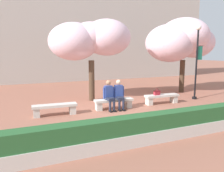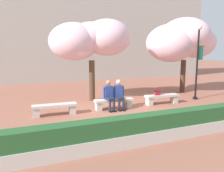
{
  "view_description": "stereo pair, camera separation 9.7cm",
  "coord_description": "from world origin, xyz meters",
  "px_view_note": "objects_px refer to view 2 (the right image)",
  "views": [
    {
      "loc": [
        -3.75,
        -8.61,
        2.49
      ],
      "look_at": [
        0.0,
        0.2,
        1.0
      ],
      "focal_mm": 35.0,
      "sensor_mm": 36.0,
      "label": 1
    },
    {
      "loc": [
        -3.67,
        -8.65,
        2.49
      ],
      "look_at": [
        0.0,
        0.2,
        1.0
      ],
      "focal_mm": 35.0,
      "sensor_mm": 36.0,
      "label": 2
    }
  ],
  "objects_px": {
    "stone_bench_near_west": "(114,102)",
    "stone_bench_center": "(162,98)",
    "person_seated_right": "(119,93)",
    "cherry_tree_secondary": "(182,40)",
    "stone_bench_west_end": "(55,108)",
    "person_seated_left": "(109,94)",
    "handbag": "(157,93)",
    "lamp_post_with_banner": "(198,55)",
    "cherry_tree_main": "(90,39)"
  },
  "relations": [
    {
      "from": "stone_bench_near_west",
      "to": "person_seated_left",
      "type": "height_order",
      "value": "person_seated_left"
    },
    {
      "from": "stone_bench_west_end",
      "to": "handbag",
      "type": "distance_m",
      "value": 4.81
    },
    {
      "from": "stone_bench_west_end",
      "to": "cherry_tree_main",
      "type": "distance_m",
      "value": 4.17
    },
    {
      "from": "stone_bench_center",
      "to": "cherry_tree_main",
      "type": "bearing_deg",
      "value": 143.44
    },
    {
      "from": "stone_bench_near_west",
      "to": "handbag",
      "type": "xyz_separation_m",
      "value": [
        2.26,
        -0.0,
        0.28
      ]
    },
    {
      "from": "stone_bench_west_end",
      "to": "stone_bench_center",
      "type": "distance_m",
      "value": 5.1
    },
    {
      "from": "handbag",
      "to": "lamp_post_with_banner",
      "type": "height_order",
      "value": "lamp_post_with_banner"
    },
    {
      "from": "person_seated_left",
      "to": "person_seated_right",
      "type": "distance_m",
      "value": 0.47
    },
    {
      "from": "cherry_tree_secondary",
      "to": "lamp_post_with_banner",
      "type": "xyz_separation_m",
      "value": [
        -0.61,
        -1.97,
        -0.86
      ]
    },
    {
      "from": "lamp_post_with_banner",
      "to": "stone_bench_near_west",
      "type": "bearing_deg",
      "value": -177.59
    },
    {
      "from": "stone_bench_center",
      "to": "cherry_tree_secondary",
      "type": "height_order",
      "value": "cherry_tree_secondary"
    },
    {
      "from": "handbag",
      "to": "cherry_tree_secondary",
      "type": "relative_size",
      "value": 0.07
    },
    {
      "from": "handbag",
      "to": "cherry_tree_main",
      "type": "xyz_separation_m",
      "value": [
        -2.62,
        2.16,
        2.55
      ]
    },
    {
      "from": "stone_bench_west_end",
      "to": "lamp_post_with_banner",
      "type": "distance_m",
      "value": 7.65
    },
    {
      "from": "cherry_tree_secondary",
      "to": "lamp_post_with_banner",
      "type": "distance_m",
      "value": 2.23
    },
    {
      "from": "stone_bench_near_west",
      "to": "stone_bench_center",
      "type": "height_order",
      "value": "same"
    },
    {
      "from": "handbag",
      "to": "person_seated_right",
      "type": "bearing_deg",
      "value": -178.54
    },
    {
      "from": "cherry_tree_main",
      "to": "lamp_post_with_banner",
      "type": "relative_size",
      "value": 1.07
    },
    {
      "from": "person_seated_right",
      "to": "cherry_tree_secondary",
      "type": "height_order",
      "value": "cherry_tree_secondary"
    },
    {
      "from": "cherry_tree_main",
      "to": "cherry_tree_secondary",
      "type": "relative_size",
      "value": 0.89
    },
    {
      "from": "person_seated_left",
      "to": "cherry_tree_main",
      "type": "distance_m",
      "value": 3.29
    },
    {
      "from": "stone_bench_west_end",
      "to": "handbag",
      "type": "bearing_deg",
      "value": -0.02
    },
    {
      "from": "person_seated_left",
      "to": "stone_bench_center",
      "type": "bearing_deg",
      "value": 1.1
    },
    {
      "from": "stone_bench_center",
      "to": "handbag",
      "type": "xyz_separation_m",
      "value": [
        -0.29,
        -0.0,
        0.28
      ]
    },
    {
      "from": "stone_bench_west_end",
      "to": "stone_bench_center",
      "type": "height_order",
      "value": "same"
    },
    {
      "from": "person_seated_right",
      "to": "cherry_tree_secondary",
      "type": "relative_size",
      "value": 0.28
    },
    {
      "from": "stone_bench_near_west",
      "to": "handbag",
      "type": "height_order",
      "value": "handbag"
    },
    {
      "from": "handbag",
      "to": "cherry_tree_secondary",
      "type": "bearing_deg",
      "value": 34.39
    },
    {
      "from": "person_seated_left",
      "to": "handbag",
      "type": "relative_size",
      "value": 3.81
    },
    {
      "from": "stone_bench_center",
      "to": "handbag",
      "type": "height_order",
      "value": "handbag"
    },
    {
      "from": "person_seated_right",
      "to": "stone_bench_center",
      "type": "bearing_deg",
      "value": 1.32
    },
    {
      "from": "stone_bench_west_end",
      "to": "cherry_tree_main",
      "type": "bearing_deg",
      "value": 44.74
    },
    {
      "from": "handbag",
      "to": "stone_bench_near_west",
      "type": "bearing_deg",
      "value": 179.96
    },
    {
      "from": "person_seated_right",
      "to": "cherry_tree_secondary",
      "type": "distance_m",
      "value": 6.19
    },
    {
      "from": "person_seated_right",
      "to": "cherry_tree_main",
      "type": "xyz_separation_m",
      "value": [
        -0.6,
        2.22,
        2.43
      ]
    },
    {
      "from": "stone_bench_west_end",
      "to": "person_seated_right",
      "type": "relative_size",
      "value": 1.36
    },
    {
      "from": "stone_bench_west_end",
      "to": "person_seated_left",
      "type": "distance_m",
      "value": 2.34
    },
    {
      "from": "stone_bench_near_west",
      "to": "person_seated_left",
      "type": "distance_m",
      "value": 0.47
    },
    {
      "from": "person_seated_left",
      "to": "cherry_tree_secondary",
      "type": "xyz_separation_m",
      "value": [
        5.67,
        2.23,
        2.5
      ]
    },
    {
      "from": "stone_bench_west_end",
      "to": "person_seated_right",
      "type": "distance_m",
      "value": 2.81
    },
    {
      "from": "person_seated_right",
      "to": "handbag",
      "type": "distance_m",
      "value": 2.03
    },
    {
      "from": "person_seated_right",
      "to": "cherry_tree_main",
      "type": "bearing_deg",
      "value": 105.15
    },
    {
      "from": "handbag",
      "to": "lamp_post_with_banner",
      "type": "bearing_deg",
      "value": 4.56
    },
    {
      "from": "stone_bench_near_west",
      "to": "stone_bench_center",
      "type": "xyz_separation_m",
      "value": [
        2.55,
        0.0,
        0.0
      ]
    },
    {
      "from": "person_seated_right",
      "to": "lamp_post_with_banner",
      "type": "height_order",
      "value": "lamp_post_with_banner"
    },
    {
      "from": "stone_bench_near_west",
      "to": "cherry_tree_main",
      "type": "height_order",
      "value": "cherry_tree_main"
    },
    {
      "from": "handbag",
      "to": "cherry_tree_main",
      "type": "bearing_deg",
      "value": 140.5
    },
    {
      "from": "stone_bench_west_end",
      "to": "cherry_tree_secondary",
      "type": "xyz_separation_m",
      "value": [
        7.98,
        2.17,
        2.89
      ]
    },
    {
      "from": "stone_bench_near_west",
      "to": "stone_bench_center",
      "type": "distance_m",
      "value": 2.55
    },
    {
      "from": "person_seated_right",
      "to": "cherry_tree_main",
      "type": "distance_m",
      "value": 3.34
    }
  ]
}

